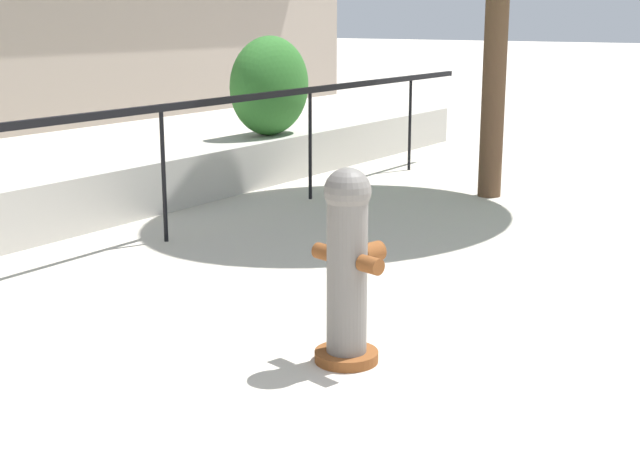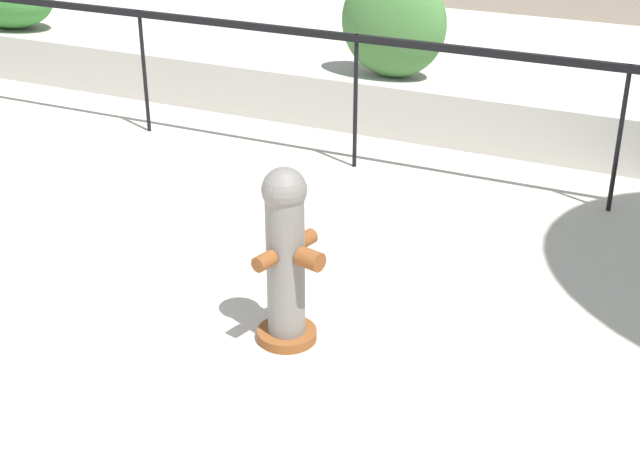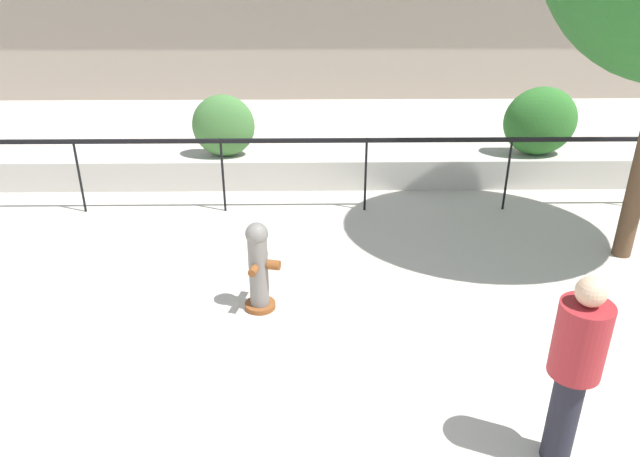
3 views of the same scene
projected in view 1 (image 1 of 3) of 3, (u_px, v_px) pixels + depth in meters
name	position (u px, v px, depth m)	size (l,w,h in m)	color
hedge_bush_2	(270.00, 86.00, 10.22)	(1.20, 0.68, 1.13)	#2D6B28
fire_hydrant	(348.00, 265.00, 4.78)	(0.47, 0.48, 1.08)	brown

